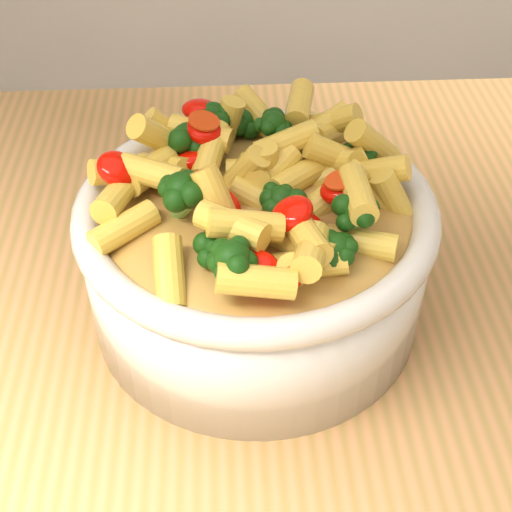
{
  "coord_description": "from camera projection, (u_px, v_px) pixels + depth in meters",
  "views": [
    {
      "loc": [
        -0.09,
        -0.34,
        1.29
      ],
      "look_at": [
        -0.07,
        0.05,
        0.95
      ],
      "focal_mm": 50.0,
      "sensor_mm": 36.0,
      "label": 1
    }
  ],
  "objects": [
    {
      "name": "table",
      "position": [
        339.0,
        432.0,
        0.58
      ],
      "size": [
        1.2,
        0.8,
        0.9
      ],
      "color": "tan",
      "rests_on": "ground"
    },
    {
      "name": "pasta_salad",
      "position": [
        256.0,
        179.0,
        0.47
      ],
      "size": [
        0.2,
        0.2,
        0.04
      ],
      "color": "#F7D74E",
      "rests_on": "serving_bowl"
    },
    {
      "name": "serving_bowl",
      "position": [
        256.0,
        255.0,
        0.51
      ],
      "size": [
        0.25,
        0.25,
        0.11
      ],
      "color": "silver",
      "rests_on": "table"
    }
  ]
}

